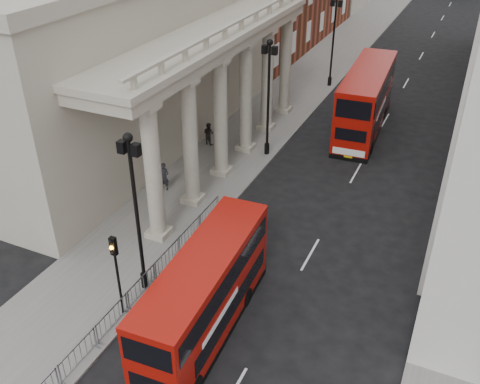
{
  "coord_description": "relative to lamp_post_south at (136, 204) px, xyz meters",
  "views": [
    {
      "loc": [
        12.11,
        -12.52,
        17.74
      ],
      "look_at": [
        1.84,
        9.97,
        2.92
      ],
      "focal_mm": 40.0,
      "sensor_mm": 36.0,
      "label": 1
    }
  ],
  "objects": [
    {
      "name": "traffic_light",
      "position": [
        0.1,
        -2.02,
        -1.8
      ],
      "size": [
        0.28,
        0.33,
        4.3
      ],
      "color": "black",
      "rests_on": "sidewalk_west"
    },
    {
      "name": "bus_near",
      "position": [
        4.08,
        -1.23,
        -2.76
      ],
      "size": [
        2.74,
        9.63,
        4.12
      ],
      "rotation": [
        0.0,
        0.0,
        0.05
      ],
      "color": "#990D07",
      "rests_on": "ground"
    },
    {
      "name": "bus_far",
      "position": [
        5.29,
        23.23,
        -2.31
      ],
      "size": [
        3.47,
        11.69,
        4.98
      ],
      "rotation": [
        0.0,
        0.0,
        0.06
      ],
      "color": "#990D07",
      "rests_on": "ground"
    },
    {
      "name": "lamp_post_mid",
      "position": [
        0.0,
        16.0,
        0.0
      ],
      "size": [
        1.05,
        0.44,
        8.32
      ],
      "color": "black",
      "rests_on": "sidewalk_west"
    },
    {
      "name": "pedestrian_b",
      "position": [
        -4.58,
        15.68,
        -3.94
      ],
      "size": [
        0.95,
        0.82,
        1.7
      ],
      "primitive_type": "imported",
      "rotation": [
        0.0,
        0.0,
        2.91
      ],
      "color": "black",
      "rests_on": "sidewalk_west"
    },
    {
      "name": "lamp_post_north",
      "position": [
        0.0,
        32.0,
        0.0
      ],
      "size": [
        1.05,
        0.44,
        8.32
      ],
      "color": "black",
      "rests_on": "sidewalk_west"
    },
    {
      "name": "ground",
      "position": [
        0.6,
        -4.0,
        -4.91
      ],
      "size": [
        260.0,
        260.0,
        0.0
      ],
      "primitive_type": "plane",
      "color": "black",
      "rests_on": "ground"
    },
    {
      "name": "pedestrian_c",
      "position": [
        -1.98,
        17.03,
        -3.86
      ],
      "size": [
        1.08,
        0.93,
        1.87
      ],
      "primitive_type": "imported",
      "rotation": [
        0.0,
        0.0,
        5.83
      ],
      "color": "black",
      "rests_on": "sidewalk_west"
    },
    {
      "name": "crowd_barriers",
      "position": [
        0.25,
        -1.77,
        -4.24
      ],
      "size": [
        0.5,
        18.75,
        1.1
      ],
      "color": "gray",
      "rests_on": "sidewalk_west"
    },
    {
      "name": "kerb",
      "position": [
        0.55,
        26.0,
        -4.84
      ],
      "size": [
        0.2,
        140.0,
        0.14
      ],
      "primitive_type": "cube",
      "color": "slate",
      "rests_on": "ground"
    },
    {
      "name": "lamp_post_south",
      "position": [
        0.0,
        0.0,
        0.0
      ],
      "size": [
        1.05,
        0.44,
        8.32
      ],
      "color": "black",
      "rests_on": "sidewalk_west"
    },
    {
      "name": "portico_building",
      "position": [
        -9.9,
        14.0,
        1.09
      ],
      "size": [
        9.0,
        28.0,
        12.0
      ],
      "primitive_type": "cube",
      "color": "#A29B88",
      "rests_on": "ground"
    },
    {
      "name": "sidewalk_west",
      "position": [
        -2.4,
        26.0,
        -4.85
      ],
      "size": [
        6.0,
        140.0,
        0.12
      ],
      "primitive_type": "cube",
      "color": "slate",
      "rests_on": "ground"
    },
    {
      "name": "pedestrian_a",
      "position": [
        -4.06,
        8.52,
        -3.86
      ],
      "size": [
        0.72,
        0.51,
        1.86
      ],
      "primitive_type": "imported",
      "rotation": [
        0.0,
        0.0,
        0.11
      ],
      "color": "black",
      "rests_on": "sidewalk_west"
    }
  ]
}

